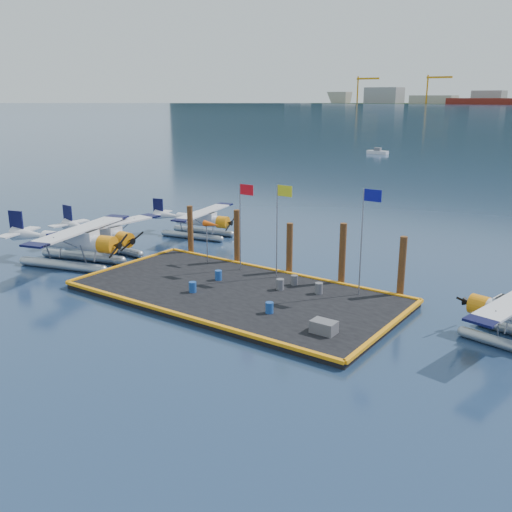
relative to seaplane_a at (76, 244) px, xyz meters
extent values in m
plane|color=navy|center=(13.69, 1.27, -1.63)|extent=(4000.00, 4000.00, 0.00)
cube|color=black|center=(13.69, 1.27, -1.43)|extent=(20.00, 10.00, 0.40)
cube|color=#620E0E|center=(-166.31, 861.27, 2.37)|extent=(150.00, 22.00, 10.00)
cylinder|color=orange|center=(-406.31, 896.27, 20.37)|extent=(2.40, 2.40, 44.00)
cylinder|color=orange|center=(-286.31, 896.27, 20.37)|extent=(2.40, 2.40, 44.00)
cone|color=black|center=(-336.31, 1501.27, -1.63)|extent=(1400.00, 1400.00, 520.00)
cylinder|color=#959CA2|center=(-0.76, 1.05, -1.30)|extent=(6.77, 2.48, 0.66)
cylinder|color=#959CA2|center=(-0.10, -1.29, -1.30)|extent=(6.77, 2.48, 0.66)
cylinder|color=silver|center=(-0.22, -0.06, 0.19)|extent=(5.27, 2.55, 1.21)
cube|color=silver|center=(0.42, 0.12, 0.57)|extent=(2.67, 1.82, 0.99)
cube|color=black|center=(0.74, 0.21, 0.79)|extent=(1.80, 1.53, 0.61)
cylinder|color=orange|center=(2.55, 0.71, 0.19)|extent=(1.41, 1.53, 1.28)
cube|color=black|center=(3.45, 0.96, 0.19)|extent=(0.72, 2.38, 1.24)
cube|color=silver|center=(0.42, 0.12, 1.13)|extent=(4.26, 10.01, 0.13)
cube|color=black|center=(-0.86, 4.69, 1.13)|extent=(1.86, 1.40, 0.14)
cube|color=black|center=(1.70, -4.46, 1.13)|extent=(1.86, 1.40, 0.14)
cube|color=black|center=(-5.11, -1.42, 1.18)|extent=(1.21, 0.45, 1.88)
cube|color=silver|center=(-5.00, -1.40, 0.46)|extent=(1.97, 3.88, 0.11)
cylinder|color=#959CA2|center=(-0.81, 4.18, -1.33)|extent=(6.26, 0.97, 0.60)
cylinder|color=#959CA2|center=(-0.94, 1.97, -1.33)|extent=(6.26, 0.97, 0.60)
cylinder|color=silver|center=(-0.67, 3.06, 0.03)|extent=(4.74, 1.38, 1.11)
cube|color=silver|center=(-0.07, 3.03, 0.38)|extent=(2.28, 1.24, 0.91)
cube|color=black|center=(0.23, 3.01, 0.58)|extent=(1.47, 1.14, 0.55)
cylinder|color=orange|center=(1.94, 2.91, 0.03)|extent=(1.07, 1.23, 1.17)
cube|color=black|center=(2.80, 2.85, 0.03)|extent=(0.19, 2.24, 1.13)
cube|color=silver|center=(-0.07, 3.03, 0.88)|extent=(2.05, 9.13, 0.12)
cube|color=black|center=(0.19, 7.35, 0.88)|extent=(1.56, 0.99, 0.13)
cube|color=black|center=(-0.33, -1.29, 0.88)|extent=(1.56, 0.99, 0.13)
cube|color=black|center=(-5.29, 3.34, 0.93)|extent=(1.11, 0.19, 1.71)
cube|color=silver|center=(-5.19, 3.33, 0.28)|extent=(1.11, 3.47, 0.10)
cylinder|color=#959CA2|center=(1.06, 12.94, -1.36)|extent=(5.69, 1.63, 0.55)
cylinder|color=#959CA2|center=(1.45, 10.96, -1.36)|extent=(5.69, 1.63, 0.55)
cylinder|color=silver|center=(1.43, 11.99, -0.12)|extent=(4.38, 1.81, 1.01)
cube|color=silver|center=(1.97, 12.09, 0.20)|extent=(2.17, 1.38, 0.83)
cube|color=black|center=(2.24, 12.15, 0.38)|extent=(1.45, 1.19, 0.50)
cylinder|color=orange|center=(3.78, 12.45, -0.12)|extent=(1.10, 1.22, 1.06)
cube|color=black|center=(4.54, 12.60, -0.12)|extent=(0.45, 2.01, 1.03)
cube|color=silver|center=(1.97, 12.09, 0.66)|extent=(2.94, 8.37, 0.11)
cube|color=black|center=(1.22, 15.97, 0.66)|extent=(1.51, 1.07, 0.12)
cube|color=black|center=(2.73, 8.22, 0.66)|extent=(1.51, 1.07, 0.12)
cube|color=black|center=(-2.71, 11.18, 0.70)|extent=(1.01, 0.30, 1.56)
cube|color=silver|center=(-2.62, 11.20, 0.11)|extent=(1.41, 3.22, 0.09)
cube|color=black|center=(28.98, 3.93, 0.41)|extent=(1.46, 1.20, 0.51)
cylinder|color=orange|center=(27.43, 4.23, -0.10)|extent=(1.11, 1.23, 1.08)
cube|color=black|center=(26.65, 4.37, -0.10)|extent=(0.44, 2.04, 1.04)
cube|color=black|center=(28.51, -0.04, 0.69)|extent=(1.52, 1.08, 0.12)
cylinder|color=navy|center=(11.40, 2.36, -0.91)|extent=(0.46, 0.46, 0.65)
cylinder|color=navy|center=(17.46, -0.63, -0.92)|extent=(0.45, 0.45, 0.63)
cylinder|color=#555559|center=(15.78, 3.07, -0.89)|extent=(0.49, 0.49, 0.69)
cylinder|color=navy|center=(11.63, -0.44, -0.91)|extent=(0.46, 0.46, 0.65)
cylinder|color=#555559|center=(18.12, 3.81, -0.89)|extent=(0.48, 0.48, 0.68)
cylinder|color=#555559|center=(16.00, 4.40, -0.92)|extent=(0.44, 0.44, 0.62)
cube|color=#555559|center=(21.26, -1.30, -0.91)|extent=(1.28, 0.85, 0.64)
cylinder|color=gray|center=(11.19, 5.07, 1.77)|extent=(0.08, 0.08, 6.00)
cube|color=red|center=(11.74, 5.07, 4.42)|extent=(1.10, 0.03, 0.70)
cylinder|color=gray|center=(14.19, 5.07, 1.87)|extent=(0.08, 0.08, 6.20)
cube|color=yellow|center=(14.74, 5.07, 4.62)|extent=(1.10, 0.03, 0.70)
cylinder|color=gray|center=(20.19, 5.07, 2.02)|extent=(0.08, 0.08, 6.50)
cube|color=navy|center=(20.74, 5.07, 4.92)|extent=(1.10, 0.03, 0.70)
cylinder|color=gray|center=(8.19, 5.07, 0.27)|extent=(0.07, 0.07, 3.00)
cone|color=#F3550D|center=(8.69, 5.07, 1.67)|extent=(1.40, 0.44, 0.44)
cylinder|color=#4B2915|center=(5.19, 6.67, 0.37)|extent=(0.44, 0.44, 4.00)
cylinder|color=#4B2915|center=(9.69, 6.67, 0.47)|extent=(0.44, 0.44, 4.20)
cylinder|color=#4B2915|center=(14.19, 6.67, 0.27)|extent=(0.44, 0.44, 3.80)
cylinder|color=#4B2915|center=(18.19, 6.67, 0.52)|extent=(0.44, 0.44, 4.30)
cylinder|color=#4B2915|center=(22.19, 6.67, 0.37)|extent=(0.44, 0.44, 4.00)
camera|label=1|loc=(34.01, -25.33, 10.43)|focal=40.00mm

